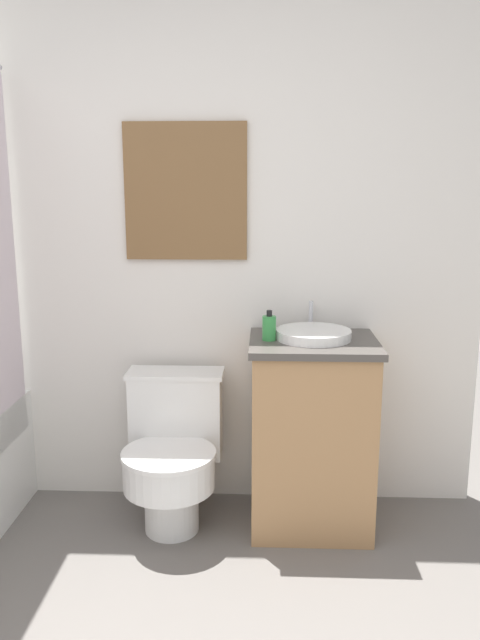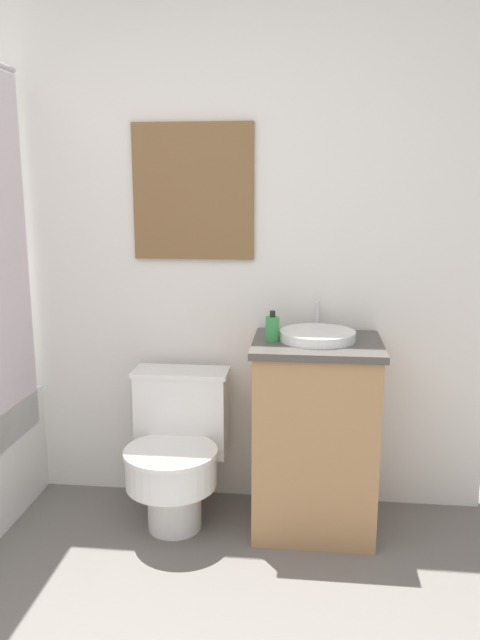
{
  "view_description": "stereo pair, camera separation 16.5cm",
  "coord_description": "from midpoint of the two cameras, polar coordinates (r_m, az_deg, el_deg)",
  "views": [
    {
      "loc": [
        0.67,
        -0.76,
        1.47
      ],
      "look_at": [
        0.57,
        1.6,
        0.97
      ],
      "focal_mm": 35.0,
      "sensor_mm": 36.0,
      "label": 1
    },
    {
      "loc": [
        0.84,
        -0.74,
        1.47
      ],
      "look_at": [
        0.57,
        1.6,
        0.97
      ],
      "focal_mm": 35.0,
      "sensor_mm": 36.0,
      "label": 2
    }
  ],
  "objects": [
    {
      "name": "wall_back",
      "position": [
        2.93,
        -8.46,
        7.61
      ],
      "size": [
        3.3,
        0.07,
        2.5
      ],
      "color": "white",
      "rests_on": "ground_plane"
    },
    {
      "name": "soap_bottle",
      "position": [
        2.62,
        4.79,
        -0.76
      ],
      "size": [
        0.06,
        0.06,
        0.13
      ],
      "color": "green",
      "rests_on": "vanity"
    },
    {
      "name": "vanity",
      "position": [
        2.77,
        8.59,
        -10.41
      ],
      "size": [
        0.54,
        0.46,
        0.84
      ],
      "color": "#AD7F51",
      "rests_on": "ground_plane"
    },
    {
      "name": "toilet",
      "position": [
        2.82,
        -4.12,
        -11.68
      ],
      "size": [
        0.43,
        0.54,
        0.67
      ],
      "color": "white",
      "rests_on": "ground_plane"
    },
    {
      "name": "sink",
      "position": [
        2.66,
        8.87,
        -1.41
      ],
      "size": [
        0.32,
        0.35,
        0.13
      ],
      "color": "white",
      "rests_on": "vanity"
    }
  ]
}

